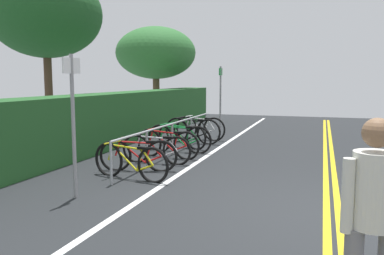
{
  "coord_description": "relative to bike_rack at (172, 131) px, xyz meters",
  "views": [
    {
      "loc": [
        -5.81,
        0.19,
        1.89
      ],
      "look_at": [
        3.48,
        3.21,
        0.71
      ],
      "focal_mm": 37.72,
      "sensor_mm": 36.0,
      "label": 1
    }
  ],
  "objects": [
    {
      "name": "bike_rack",
      "position": [
        0.0,
        0.0,
        0.0
      ],
      "size": [
        6.21,
        0.05,
        0.8
      ],
      "color": "#9EA0A5",
      "rests_on": "ground_plane"
    },
    {
      "name": "bicycle_1",
      "position": [
        -1.9,
        0.03,
        -0.28
      ],
      "size": [
        0.53,
        1.61,
        0.7
      ],
      "color": "black",
      "rests_on": "ground_plane"
    },
    {
      "name": "pedestrian",
      "position": [
        -6.22,
        -3.93,
        0.32
      ],
      "size": [
        0.32,
        0.46,
        1.61
      ],
      "color": "slate",
      "rests_on": "ground_plane"
    },
    {
      "name": "bicycle_2",
      "position": [
        -1.09,
        -0.03,
        -0.28
      ],
      "size": [
        0.46,
        1.66,
        0.69
      ],
      "color": "black",
      "rests_on": "ground_plane"
    },
    {
      "name": "hedge_backdrop",
      "position": [
        1.5,
        2.24,
        0.14
      ],
      "size": [
        15.16,
        1.04,
        1.49
      ],
      "primitive_type": "cube",
      "color": "#235626",
      "rests_on": "ground_plane"
    },
    {
      "name": "bicycle_6",
      "position": [
        1.92,
        0.09,
        -0.23
      ],
      "size": [
        0.46,
        1.8,
        0.79
      ],
      "color": "black",
      "rests_on": "ground_plane"
    },
    {
      "name": "bicycle_3",
      "position": [
        -0.38,
        -0.02,
        -0.27
      ],
      "size": [
        0.46,
        1.72,
        0.72
      ],
      "color": "black",
      "rests_on": "ground_plane"
    },
    {
      "name": "bicycle_0",
      "position": [
        -2.57,
        -0.12,
        -0.27
      ],
      "size": [
        0.52,
        1.72,
        0.71
      ],
      "color": "black",
      "rests_on": "ground_plane"
    },
    {
      "name": "sign_post_far",
      "position": [
        4.03,
        -0.23,
        0.78
      ],
      "size": [
        0.36,
        0.06,
        2.32
      ],
      "color": "gray",
      "rests_on": "ground_plane"
    },
    {
      "name": "ground_plane",
      "position": [
        -3.53,
        -3.74,
        -0.63
      ],
      "size": [
        30.59,
        12.78,
        0.05
      ],
      "primitive_type": "cube",
      "color": "#232628"
    },
    {
      "name": "sign_post_near",
      "position": [
        -3.94,
        0.16,
        0.76
      ],
      "size": [
        0.36,
        0.09,
        2.27
      ],
      "color": "gray",
      "rests_on": "ground_plane"
    },
    {
      "name": "bike_lane_stripe_white",
      "position": [
        -3.53,
        -0.88,
        -0.6
      ],
      "size": [
        27.53,
        0.12,
        0.0
      ],
      "primitive_type": "cube",
      "color": "white",
      "rests_on": "ground_plane"
    },
    {
      "name": "tree_far_right",
      "position": [
        7.32,
        3.54,
        2.42
      ],
      "size": [
        3.51,
        3.51,
        4.18
      ],
      "color": "brown",
      "rests_on": "ground_plane"
    },
    {
      "name": "centre_line_yellow_inner",
      "position": [
        -3.53,
        -3.82,
        -0.6
      ],
      "size": [
        27.53,
        0.1,
        0.0
      ],
      "primitive_type": "cube",
      "color": "gold",
      "rests_on": "ground_plane"
    },
    {
      "name": "tree_mid",
      "position": [
        1.01,
        4.39,
        3.19
      ],
      "size": [
        3.33,
        3.33,
        5.11
      ],
      "color": "#473323",
      "rests_on": "ground_plane"
    },
    {
      "name": "centre_line_yellow_outer",
      "position": [
        -3.53,
        -3.66,
        -0.6
      ],
      "size": [
        27.53,
        0.1,
        0.0
      ],
      "primitive_type": "cube",
      "color": "gold",
      "rests_on": "ground_plane"
    },
    {
      "name": "bicycle_7",
      "position": [
        2.65,
        0.07,
        -0.25
      ],
      "size": [
        0.46,
        1.7,
        0.77
      ],
      "color": "black",
      "rests_on": "ground_plane"
    },
    {
      "name": "bicycle_4",
      "position": [
        0.42,
        -0.03,
        -0.25
      ],
      "size": [
        0.46,
        1.81,
        0.75
      ],
      "color": "black",
      "rests_on": "ground_plane"
    },
    {
      "name": "bicycle_5",
      "position": [
        1.09,
        0.14,
        -0.28
      ],
      "size": [
        0.67,
        1.61,
        0.69
      ],
      "color": "black",
      "rests_on": "ground_plane"
    }
  ]
}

